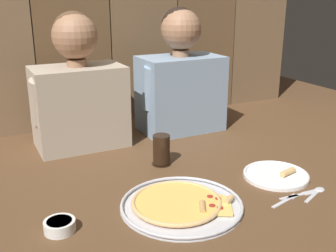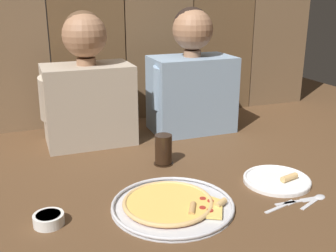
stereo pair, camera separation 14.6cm
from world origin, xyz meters
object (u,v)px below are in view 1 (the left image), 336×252
drinking_glass (161,150)px  diner_left (78,88)px  dipping_bowl (60,225)px  diner_right (181,77)px  dinner_plate (276,175)px  pizza_tray (181,204)px

drinking_glass → diner_left: 0.45m
dipping_bowl → diner_right: (0.73, 0.64, 0.24)m
dinner_plate → drinking_glass: (-0.32, 0.29, 0.05)m
diner_right → dipping_bowl: bearing=-138.6°
drinking_glass → diner_left: bearing=122.3°
pizza_tray → drinking_glass: drinking_glass is taller
drinking_glass → dinner_plate: bearing=-42.7°
dinner_plate → drinking_glass: drinking_glass is taller
dinner_plate → diner_right: 0.69m
diner_left → drinking_glass: bearing=-57.7°
drinking_glass → dipping_bowl: bearing=-147.3°
pizza_tray → dinner_plate: (0.41, 0.03, -0.00)m
drinking_glass → dipping_bowl: (-0.46, -0.29, -0.04)m
diner_right → dinner_plate: bearing=-85.6°
drinking_glass → diner_right: 0.48m
pizza_tray → diner_right: size_ratio=0.66×
drinking_glass → dipping_bowl: 0.55m
drinking_glass → dipping_bowl: size_ratio=1.35×
drinking_glass → dipping_bowl: drinking_glass is taller
pizza_tray → dinner_plate: bearing=4.3°
dinner_plate → diner_right: size_ratio=0.41×
dinner_plate → diner_left: 0.87m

